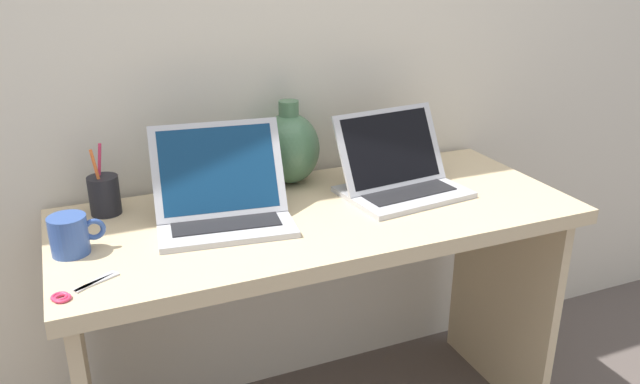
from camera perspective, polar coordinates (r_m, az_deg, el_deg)
back_wall at (r=1.83m, az=-4.13°, el=15.59°), size 4.40×0.04×2.40m
desk at (r=1.72m, az=0.00°, el=-6.73°), size 1.35×0.57×0.74m
laptop_left at (r=1.59m, az=-8.89°, el=-0.45°), size 0.36×0.30×0.23m
laptop_right at (r=1.77m, az=7.02°, el=1.83°), size 0.35×0.28×0.22m
green_vase at (r=1.81m, az=-2.79°, el=4.05°), size 0.17×0.17×0.24m
coffee_mug at (r=1.51m, az=-21.68°, el=-3.63°), size 0.12×0.08×0.09m
pen_cup at (r=1.70m, az=-18.93°, el=-0.23°), size 0.08×0.08×0.18m
scissors at (r=1.36m, az=-21.37°, el=-8.39°), size 0.14×0.10×0.01m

